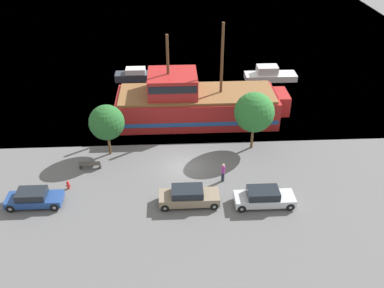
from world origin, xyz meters
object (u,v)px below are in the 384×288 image
object	(u,v)px
bench_promenade_east	(90,164)
pirate_ship	(195,103)
moored_boat_outer	(139,75)
parked_car_curb_mid	(189,196)
pedestrian_walking_near	(223,172)
parked_car_curb_front	(34,198)
moored_boat_dockside	(269,75)
parked_car_curb_rear	(264,197)
fire_hydrant	(68,185)

from	to	relation	value
bench_promenade_east	pirate_ship	bearing A→B (deg)	41.03
moored_boat_outer	bench_promenade_east	world-z (taller)	moored_boat_outer
pirate_ship	parked_car_curb_mid	world-z (taller)	pirate_ship
pedestrian_walking_near	parked_car_curb_front	bearing A→B (deg)	-171.10
moored_boat_dockside	parked_car_curb_front	bearing A→B (deg)	-134.96
pirate_ship	parked_car_curb_rear	bearing A→B (deg)	-72.01
pedestrian_walking_near	moored_boat_outer	bearing A→B (deg)	110.60
pirate_ship	moored_boat_dockside	size ratio (longest dim) A/B	2.74
pirate_ship	pedestrian_walking_near	world-z (taller)	pirate_ship
parked_car_curb_front	parked_car_curb_mid	xyz separation A→B (m)	(12.33, -0.47, 0.05)
fire_hydrant	parked_car_curb_mid	bearing A→B (deg)	-13.90
pedestrian_walking_near	moored_boat_dockside	bearing A→B (deg)	68.44
parked_car_curb_front	parked_car_curb_rear	bearing A→B (deg)	-2.76
moored_boat_dockside	fire_hydrant	world-z (taller)	moored_boat_dockside
pirate_ship	bench_promenade_east	bearing A→B (deg)	-138.97
moored_boat_outer	parked_car_curb_mid	distance (m)	25.79
moored_boat_dockside	pedestrian_walking_near	bearing A→B (deg)	-111.56
parked_car_curb_front	bench_promenade_east	distance (m)	6.12
pirate_ship	parked_car_curb_front	distance (m)	19.26
parked_car_curb_mid	moored_boat_outer	bearing A→B (deg)	101.90
parked_car_curb_rear	pedestrian_walking_near	size ratio (longest dim) A/B	2.69
moored_boat_outer	parked_car_curb_rear	xyz separation A→B (m)	(11.30, -25.64, 0.12)
moored_boat_dockside	parked_car_curb_mid	bearing A→B (deg)	-115.39
parked_car_curb_mid	moored_boat_dockside	bearing A→B (deg)	64.61
parked_car_curb_rear	bench_promenade_east	size ratio (longest dim) A/B	2.53
parked_car_curb_rear	bench_promenade_east	world-z (taller)	parked_car_curb_rear
parked_car_curb_mid	pedestrian_walking_near	distance (m)	4.22
parked_car_curb_front	parked_car_curb_mid	bearing A→B (deg)	-2.19
moored_boat_outer	pedestrian_walking_near	bearing A→B (deg)	-69.40
parked_car_curb_mid	parked_car_curb_front	bearing A→B (deg)	177.81
pirate_ship	parked_car_curb_front	xyz separation A→B (m)	(-13.63, -13.55, -1.31)
moored_boat_dockside	parked_car_curb_mid	size ratio (longest dim) A/B	1.38
pirate_ship	parked_car_curb_mid	bearing A→B (deg)	-95.30
moored_boat_outer	bench_promenade_east	size ratio (longest dim) A/B	3.29
pirate_ship	bench_promenade_east	size ratio (longest dim) A/B	9.56
moored_boat_dockside	pedestrian_walking_near	xyz separation A→B (m)	(-8.51, -21.55, 0.23)
fire_hydrant	pedestrian_walking_near	bearing A→B (deg)	1.71
moored_boat_dockside	fire_hydrant	xyz separation A→B (m)	(-21.66, -21.94, -0.27)
moored_boat_outer	fire_hydrant	bearing A→B (deg)	-101.78
bench_promenade_east	parked_car_curb_front	bearing A→B (deg)	-126.98
parked_car_curb_mid	parked_car_curb_rear	distance (m)	6.00
moored_boat_dockside	parked_car_curb_front	size ratio (longest dim) A/B	1.50
pirate_ship	parked_car_curb_rear	distance (m)	15.23
fire_hydrant	pedestrian_walking_near	size ratio (longest dim) A/B	0.43
moored_boat_outer	parked_car_curb_rear	size ratio (longest dim) A/B	1.30
parked_car_curb_rear	pedestrian_walking_near	distance (m)	4.40
parked_car_curb_rear	fire_hydrant	bearing A→B (deg)	169.74
moored_boat_outer	bench_promenade_east	xyz separation A→B (m)	(-3.33, -19.87, -0.17)
moored_boat_dockside	fire_hydrant	distance (m)	30.83
parked_car_curb_rear	bench_promenade_east	xyz separation A→B (m)	(-14.64, 5.77, -0.29)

